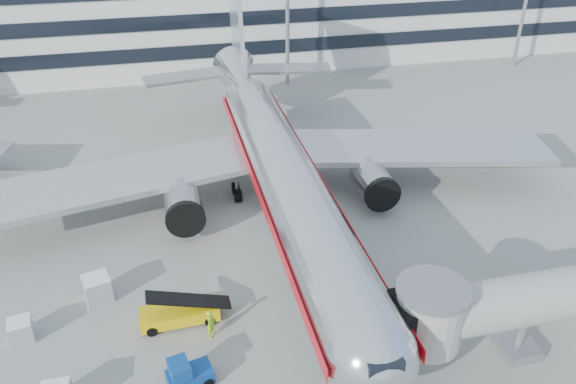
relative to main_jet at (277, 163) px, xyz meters
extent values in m
plane|color=gray|center=(0.00, -11.72, -4.23)|extent=(180.00, 180.00, 0.00)
cube|color=yellow|center=(0.00, -1.72, -4.23)|extent=(0.25, 70.00, 0.01)
cylinder|color=silver|center=(0.00, -3.72, -0.03)|extent=(5.00, 36.00, 5.00)
sphere|color=silver|center=(0.00, -21.72, -0.03)|extent=(5.00, 5.00, 5.00)
cone|color=silver|center=(0.00, 19.28, 0.57)|extent=(5.00, 10.00, 5.00)
cube|color=black|center=(0.00, -23.22, 1.09)|extent=(1.80, 1.20, 0.90)
cube|color=#B7B7BC|center=(13.00, 1.78, -0.83)|extent=(24.95, 12.07, 0.50)
cube|color=#B7B7BC|center=(-13.00, 1.78, -0.83)|extent=(24.95, 12.07, 0.50)
cylinder|color=#99999E|center=(8.00, -1.72, -2.03)|extent=(3.00, 4.20, 3.00)
cylinder|color=#99999E|center=(-8.00, -1.72, -2.03)|extent=(3.00, 4.20, 3.00)
cylinder|color=black|center=(8.00, -3.72, -2.03)|extent=(3.10, 0.50, 3.10)
cylinder|color=black|center=(-8.00, -3.72, -2.03)|extent=(3.10, 0.50, 3.10)
cube|color=#B7B7BC|center=(0.00, 19.78, 4.97)|extent=(0.45, 9.39, 13.72)
cube|color=#B7B7BC|center=(5.50, 20.28, 1.17)|extent=(10.41, 4.94, 0.35)
cube|color=#B7B7BC|center=(-5.50, 20.28, 1.17)|extent=(10.41, 4.94, 0.35)
cylinder|color=gray|center=(0.00, -19.72, -3.33)|extent=(0.24, 0.24, 1.80)
cylinder|color=black|center=(0.00, -19.72, -3.78)|extent=(0.35, 0.90, 0.90)
cylinder|color=gray|center=(3.20, 2.28, -3.23)|extent=(0.30, 0.30, 2.00)
cylinder|color=gray|center=(-3.20, 2.28, -3.23)|extent=(0.30, 0.30, 2.00)
cube|color=red|center=(2.52, -3.72, 0.27)|extent=(0.06, 38.00, 0.90)
cube|color=red|center=(-2.52, -3.72, 0.27)|extent=(0.06, 38.00, 0.90)
cylinder|color=#A8A8A3|center=(10.50, -19.72, -0.03)|extent=(13.00, 3.00, 3.00)
cylinder|color=#A8A8A3|center=(4.20, -19.72, -0.03)|extent=(3.80, 3.80, 3.40)
cylinder|color=gray|center=(4.20, -19.72, 1.87)|extent=(4.00, 4.00, 0.30)
cube|color=black|center=(2.90, -19.72, -0.03)|extent=(1.40, 2.60, 2.60)
cylinder|color=gray|center=(10.50, -19.72, -2.63)|extent=(0.56, 0.56, 3.20)
cube|color=gray|center=(10.50, -19.72, -3.88)|extent=(2.20, 2.20, 0.70)
cylinder|color=black|center=(9.60, -19.72, -3.88)|extent=(0.35, 0.70, 0.70)
cylinder|color=black|center=(11.40, -19.72, -3.88)|extent=(0.35, 0.70, 0.70)
cube|color=silver|center=(0.00, 46.28, 3.27)|extent=(150.00, 24.00, 15.00)
cube|color=black|center=(0.00, 34.18, -0.23)|extent=(150.00, 0.30, 1.80)
cube|color=black|center=(0.00, 34.18, 3.77)|extent=(150.00, 0.30, 1.80)
cube|color=#DFB909|center=(-9.19, -12.37, -3.61)|extent=(5.06, 1.96, 0.80)
cube|color=black|center=(-9.19, -12.37, -2.58)|extent=(5.29, 1.39, 1.75)
cylinder|color=black|center=(-11.03, -11.62, -3.89)|extent=(0.69, 0.34, 0.68)
cylinder|color=black|center=(-10.99, -13.21, -3.89)|extent=(0.69, 0.34, 0.68)
cylinder|color=black|center=(-7.39, -11.52, -3.89)|extent=(0.69, 0.34, 0.68)
cylinder|color=black|center=(-7.34, -13.12, -3.89)|extent=(0.69, 0.34, 0.68)
cube|color=navy|center=(-8.95, -17.62, -3.65)|extent=(2.80, 1.99, 0.82)
cube|color=navy|center=(-9.48, -17.74, -2.83)|extent=(1.37, 1.57, 1.00)
cube|color=black|center=(-9.48, -17.74, -2.51)|extent=(1.24, 1.37, 0.09)
cylinder|color=black|center=(-9.90, -17.14, -3.92)|extent=(0.68, 0.41, 0.64)
cylinder|color=black|center=(-8.31, -16.77, -3.92)|extent=(0.68, 0.41, 0.64)
cylinder|color=black|center=(-8.00, -18.10, -3.92)|extent=(0.68, 0.41, 0.64)
cube|color=silver|center=(-14.42, -8.88, -3.37)|extent=(2.07, 2.07, 1.73)
cube|color=white|center=(-14.42, -8.88, -2.48)|extent=(2.07, 2.07, 0.07)
cube|color=silver|center=(-18.83, -11.69, -3.53)|extent=(1.57, 1.57, 1.41)
cube|color=white|center=(-18.83, -11.69, -2.81)|extent=(1.57, 1.57, 0.05)
imported|color=#A0DF17|center=(-7.36, -14.16, -3.21)|extent=(0.79, 0.89, 2.05)
camera|label=1|loc=(-8.63, -40.37, 21.44)|focal=35.00mm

